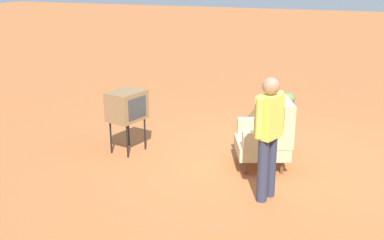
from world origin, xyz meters
name	(u,v)px	position (x,y,z in m)	size (l,w,h in m)	color
ground_plane	(265,160)	(0.00, 0.00, 0.00)	(60.00, 60.00, 0.00)	#AD6033
armchair	(269,136)	(0.26, 0.09, 0.50)	(1.00, 1.01, 1.06)	brown
side_table	(267,119)	(-0.53, -0.11, 0.52)	(0.56, 0.56, 0.61)	black
tv_on_stand	(127,106)	(0.45, -2.22, 0.78)	(0.68, 0.56, 1.03)	black
person_standing	(269,131)	(1.32, 0.29, 0.94)	(0.54, 0.33, 1.64)	#2D3347
bottle_short_clear	(268,112)	(-0.31, -0.06, 0.71)	(0.06, 0.06, 0.20)	silver
soda_can_red	(274,108)	(-0.71, -0.05, 0.67)	(0.07, 0.07, 0.12)	red
bottle_wine_green	(260,104)	(-0.51, -0.24, 0.77)	(0.07, 0.07, 0.32)	#1E5623
flower_vase	(274,108)	(-0.42, 0.01, 0.75)	(0.15, 0.10, 0.27)	silver
shrub_mid	(288,98)	(-3.45, -0.27, 0.13)	(0.34, 0.34, 0.26)	olive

